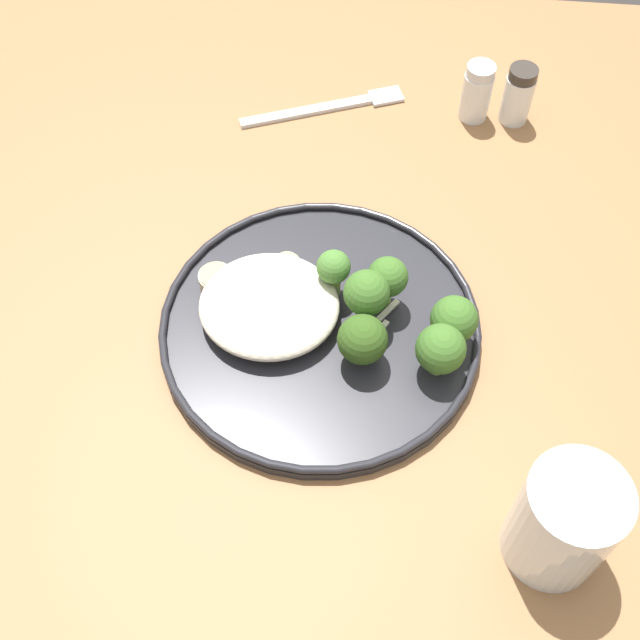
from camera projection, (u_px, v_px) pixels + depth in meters
ground at (338, 564)px, 1.37m from camera, size 6.00×6.00×0.00m
wooden_dining_table at (350, 359)px, 0.83m from camera, size 1.40×1.00×0.74m
dinner_plate at (320, 327)px, 0.74m from camera, size 0.29×0.29×0.02m
noodle_bed at (269, 305)px, 0.73m from camera, size 0.13×0.12×0.03m
seared_scallop_on_noodles at (287, 266)px, 0.77m from camera, size 0.02×0.02×0.02m
seared_scallop_center_golden at (228, 296)px, 0.75m from camera, size 0.03×0.03×0.01m
seared_scallop_rear_pale at (293, 309)px, 0.74m from camera, size 0.03×0.03×0.01m
seared_scallop_left_edge at (216, 280)px, 0.76m from camera, size 0.03×0.03×0.02m
seared_scallop_tiny_bay at (265, 300)px, 0.74m from camera, size 0.03×0.03×0.02m
broccoli_floret_center_pile at (367, 294)px, 0.71m from camera, size 0.04×0.04×0.06m
broccoli_floret_small_sprig at (454, 320)px, 0.71m from camera, size 0.04×0.04×0.05m
broccoli_floret_front_edge at (441, 349)px, 0.69m from camera, size 0.04×0.04×0.05m
broccoli_floret_rear_charred at (362, 340)px, 0.70m from camera, size 0.04×0.04×0.05m
broccoli_floret_left_leaning at (334, 269)px, 0.73m from camera, size 0.03×0.03×0.05m
broccoli_floret_tall_stalk at (388, 278)px, 0.72m from camera, size 0.04×0.04×0.06m
onion_sliver_short_strip at (374, 337)px, 0.73m from camera, size 0.03×0.04×0.00m
onion_sliver_pale_crescent at (436, 325)px, 0.74m from camera, size 0.02×0.05×0.00m
onion_sliver_long_sliver at (382, 316)px, 0.74m from camera, size 0.03×0.04×0.00m
water_glass at (561, 525)px, 0.60m from camera, size 0.07×0.07×0.10m
dinner_fork at (329, 107)px, 0.91m from camera, size 0.18×0.08×0.00m
salt_shaker at (477, 92)px, 0.88m from camera, size 0.03×0.03×0.07m
pepper_shaker at (518, 95)px, 0.88m from camera, size 0.03×0.03×0.07m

